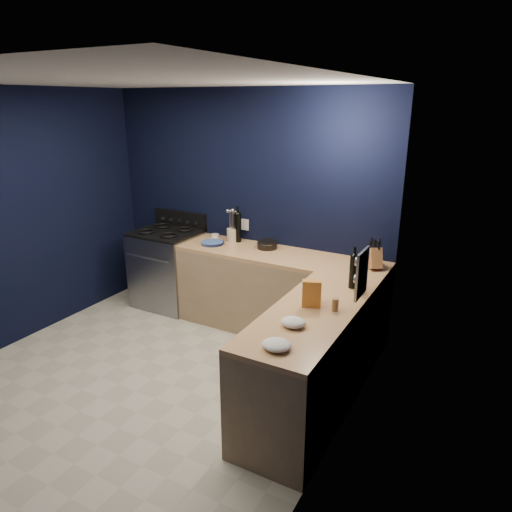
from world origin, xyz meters
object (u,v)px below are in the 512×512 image
Objects in this scene: utensil_crock at (232,235)px; crouton_bag at (312,294)px; gas_range at (168,269)px; knife_block at (374,258)px; plate_stack at (212,243)px.

crouton_bag is at bearing -39.50° from utensil_crock.
gas_range is 4.57× the size of knife_block.
utensil_crock is 1.93m from crouton_bag.
gas_range is at bearing -168.19° from utensil_crock.
utensil_crock is at bearing 143.61° from knife_block.
knife_block is at bearing 3.30° from plate_stack.
knife_block reaches higher than gas_range.
plate_stack is 1.61× the size of utensil_crock.
gas_range is 0.84m from plate_stack.
plate_stack is 0.26m from utensil_crock.
crouton_bag reaches higher than utensil_crock.
knife_block is at bearing 58.41° from crouton_bag.
utensil_crock is at bearing 11.81° from gas_range.
knife_block reaches higher than plate_stack.
knife_block is 0.92× the size of crouton_bag.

